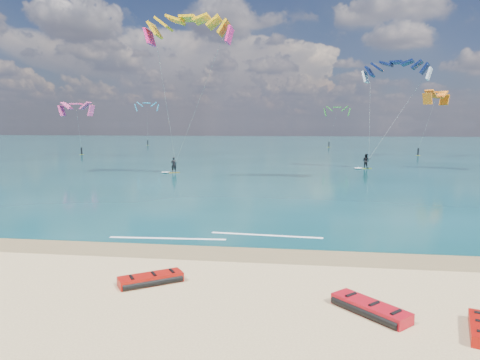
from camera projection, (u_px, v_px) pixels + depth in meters
The scene contains 9 objects.
ground at pixel (257, 169), 56.15m from camera, with size 320.00×320.00×0.00m, color tan.
wet_sand_strip at pixel (181, 251), 19.79m from camera, with size 320.00×2.40×0.01m, color brown.
sea at pixel (278, 146), 119.06m from camera, with size 320.00×200.00×0.04m, color #0A383B.
packed_kite_left at pixel (151, 283), 15.81m from camera, with size 2.52×1.08×0.39m, color #A51008, non-canonical shape.
packed_kite_mid at pixel (370, 313), 13.29m from camera, with size 2.72×1.12×0.41m, color #B20C18, non-canonical shape.
kitesurfer_main at pixel (181, 93), 46.91m from camera, with size 11.53×8.55×18.20m.
kitesurfer_far at pixel (383, 105), 54.14m from camera, with size 9.92×5.44×15.06m.
shoreline_foam at pixel (217, 237), 22.22m from camera, with size 10.97×1.91×0.01m.
distant_kites at pixel (246, 127), 94.74m from camera, with size 70.78×41.24×11.67m.
Camera 1 is at (5.26, -15.66, 5.83)m, focal length 32.00 mm.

